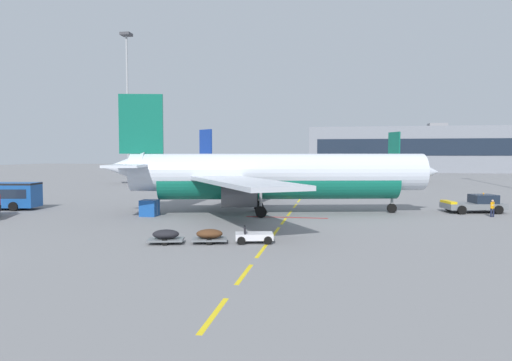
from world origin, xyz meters
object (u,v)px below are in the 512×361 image
at_px(airliner_foreground, 273,176).
at_px(uld_cargo_container, 149,208).
at_px(baggage_train, 210,236).
at_px(airliner_far_center, 365,167).
at_px(ground_crew_worker, 492,207).
at_px(airliner_mid_left, 174,165).
at_px(pushback_tug, 475,204).
at_px(apron_light_mast_near, 127,93).

distance_m(airliner_foreground, uld_cargo_container, 12.90).
height_order(baggage_train, uld_cargo_container, uld_cargo_container).
distance_m(airliner_far_center, ground_crew_worker, 54.64).
relative_size(airliner_foreground, airliner_mid_left, 1.21).
bearing_deg(pushback_tug, airliner_far_center, 99.12).
xyz_separation_m(airliner_foreground, airliner_mid_left, (-29.98, 52.82, -0.30)).
bearing_deg(uld_cargo_container, airliner_far_center, 67.23).
height_order(airliner_foreground, ground_crew_worker, airliner_foreground).
relative_size(ground_crew_worker, uld_cargo_container, 1.04).
bearing_deg(baggage_train, airliner_mid_left, 111.92).
distance_m(pushback_tug, baggage_train, 31.04).
xyz_separation_m(airliner_far_center, baggage_train, (-15.08, -71.12, -2.84)).
distance_m(airliner_foreground, baggage_train, 16.60).
xyz_separation_m(pushback_tug, ground_crew_worker, (0.59, -3.40, 0.08)).
bearing_deg(baggage_train, ground_crew_worker, 35.93).
height_order(airliner_foreground, uld_cargo_container, airliner_foreground).
bearing_deg(baggage_train, apron_light_mast_near, 121.14).
distance_m(airliner_foreground, airliner_far_center, 56.52).
bearing_deg(airliner_mid_left, apron_light_mast_near, -93.06).
distance_m(airliner_foreground, pushback_tug, 21.64).
relative_size(airliner_far_center, apron_light_mast_near, 1.02).
bearing_deg(pushback_tug, airliner_foreground, -167.74).
relative_size(baggage_train, ground_crew_worker, 5.09).
height_order(ground_crew_worker, apron_light_mast_near, apron_light_mast_near).
height_order(pushback_tug, airliner_mid_left, airliner_mid_left).
relative_size(airliner_mid_left, ground_crew_worker, 16.77).
relative_size(airliner_far_center, uld_cargo_container, 17.42).
bearing_deg(baggage_train, airliner_foreground, 82.02).
distance_m(uld_cargo_container, apron_light_mast_near, 43.61).
xyz_separation_m(airliner_mid_left, ground_crew_worker, (51.50, -51.68, -2.67)).
xyz_separation_m(baggage_train, uld_cargo_container, (-9.65, 12.22, 0.28)).
relative_size(airliner_foreground, pushback_tug, 5.37).
relative_size(ground_crew_worker, apron_light_mast_near, 0.06).
xyz_separation_m(airliner_far_center, ground_crew_worker, (8.69, -53.89, -2.39)).
distance_m(airliner_foreground, ground_crew_worker, 21.75).
bearing_deg(airliner_mid_left, uld_cargo_container, -72.31).
relative_size(airliner_far_center, baggage_train, 3.28).
relative_size(uld_cargo_container, apron_light_mast_near, 0.06).
height_order(airliner_mid_left, apron_light_mast_near, apron_light_mast_near).
bearing_deg(ground_crew_worker, airliner_far_center, 99.16).
bearing_deg(ground_crew_worker, baggage_train, -144.07).
xyz_separation_m(pushback_tug, airliner_mid_left, (-50.91, 48.27, 2.75)).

